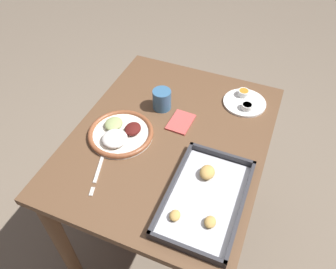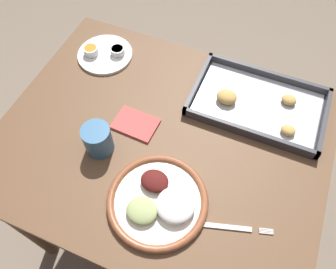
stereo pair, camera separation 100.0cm
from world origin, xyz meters
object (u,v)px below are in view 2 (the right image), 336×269
(fork, at_px, (226,227))
(dinner_plate, at_px, (159,201))
(baking_tray, at_px, (257,103))
(drinking_cup, at_px, (98,139))
(napkin, at_px, (136,124))
(saucer_plate, at_px, (105,53))

(fork, bearing_deg, dinner_plate, 165.55)
(baking_tray, bearing_deg, drinking_cup, -139.57)
(drinking_cup, height_order, napkin, drinking_cup)
(dinner_plate, distance_m, napkin, 0.25)
(drinking_cup, bearing_deg, napkin, 62.01)
(dinner_plate, bearing_deg, baking_tray, 69.31)
(dinner_plate, xyz_separation_m, saucer_plate, (-0.38, 0.41, -0.00))
(saucer_plate, xyz_separation_m, baking_tray, (0.53, -0.01, 0.00))
(dinner_plate, distance_m, baking_tray, 0.43)
(fork, relative_size, drinking_cup, 2.30)
(baking_tray, height_order, drinking_cup, drinking_cup)
(drinking_cup, bearing_deg, saucer_plate, 116.53)
(fork, xyz_separation_m, napkin, (-0.34, 0.19, 0.00))
(baking_tray, bearing_deg, napkin, -146.55)
(fork, relative_size, baking_tray, 0.51)
(dinner_plate, height_order, drinking_cup, drinking_cup)
(napkin, bearing_deg, fork, -29.26)
(fork, height_order, baking_tray, baking_tray)
(saucer_plate, bearing_deg, drinking_cup, -63.47)
(dinner_plate, xyz_separation_m, baking_tray, (0.15, 0.40, -0.00))
(dinner_plate, xyz_separation_m, drinking_cup, (-0.22, 0.09, 0.03))
(baking_tray, bearing_deg, dinner_plate, -110.69)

